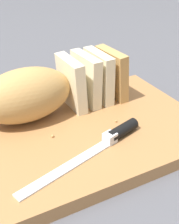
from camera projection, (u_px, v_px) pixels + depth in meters
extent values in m
plane|color=#4C4C51|center=(89.00, 137.00, 0.58)|extent=(3.00, 3.00, 0.00)
cube|color=#9E6B3D|center=(89.00, 131.00, 0.57)|extent=(0.43, 0.32, 0.03)
ellipsoid|color=tan|center=(26.00, 95.00, 0.56)|extent=(0.19, 0.11, 0.10)
cube|color=beige|center=(73.00, 83.00, 0.61)|extent=(0.03, 0.09, 0.10)
cube|color=beige|center=(86.00, 79.00, 0.62)|extent=(0.03, 0.09, 0.10)
cube|color=beige|center=(99.00, 76.00, 0.63)|extent=(0.03, 0.09, 0.10)
cube|color=tan|center=(112.00, 74.00, 0.64)|extent=(0.04, 0.09, 0.10)
cube|color=silver|center=(68.00, 167.00, 0.46)|extent=(0.18, 0.08, 0.00)
cylinder|color=black|center=(122.00, 130.00, 0.54)|extent=(0.07, 0.04, 0.02)
cube|color=silver|center=(110.00, 138.00, 0.52)|extent=(0.02, 0.02, 0.02)
sphere|color=tan|center=(53.00, 136.00, 0.53)|extent=(0.00, 0.00, 0.00)
sphere|color=tan|center=(89.00, 112.00, 0.60)|extent=(0.00, 0.00, 0.00)
sphere|color=tan|center=(116.00, 121.00, 0.57)|extent=(0.00, 0.00, 0.00)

